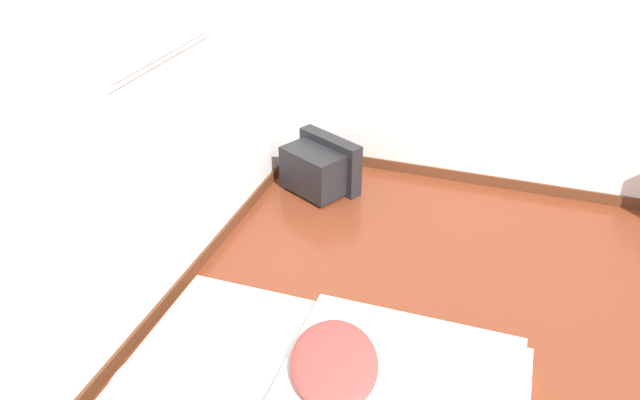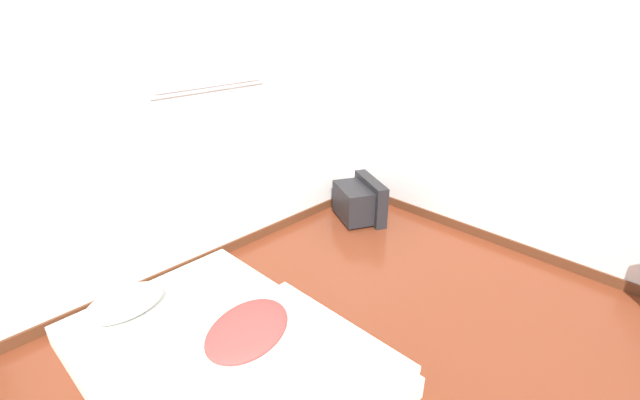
% 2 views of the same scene
% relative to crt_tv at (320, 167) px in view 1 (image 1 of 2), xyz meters
% --- Properties ---
extents(wall_back, '(7.53, 0.08, 2.60)m').
position_rel_crt_tv_xyz_m(wall_back, '(-2.04, 0.45, 1.09)').
color(wall_back, silver).
rests_on(wall_back, ground_plane).
extents(crt_tv, '(0.59, 0.66, 0.43)m').
position_rel_crt_tv_xyz_m(crt_tv, '(0.00, 0.00, 0.00)').
color(crt_tv, black).
rests_on(crt_tv, ground_plane).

